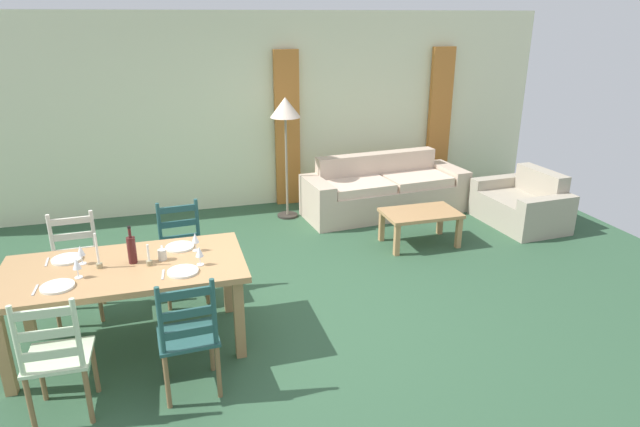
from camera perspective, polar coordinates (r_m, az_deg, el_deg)
ground_plane at (r=5.18m, az=-4.85°, el=-10.78°), size 9.60×9.60×0.02m
wall_far at (r=7.83m, az=-10.11°, el=10.26°), size 9.60×0.16×2.70m
curtain_panel_left at (r=7.88m, az=-3.44°, el=8.74°), size 0.35×0.08×2.20m
curtain_panel_right at (r=8.72m, az=12.33°, el=9.42°), size 0.35×0.08×2.20m
dining_table at (r=4.68m, az=-19.70°, el=-6.15°), size 1.90×0.96×0.75m
dining_chair_near_left at (r=4.17m, az=-25.81°, el=-13.38°), size 0.43×0.41×0.96m
dining_chair_near_right at (r=4.10m, az=-13.59°, el=-12.36°), size 0.44×0.42×0.96m
dining_chair_far_left at (r=5.48m, az=-24.13°, el=-5.06°), size 0.43×0.42×0.96m
dining_chair_far_right at (r=5.46m, az=-14.18°, el=-3.92°), size 0.45×0.43×0.96m
dinner_plate_near_left at (r=4.48m, az=-25.74°, el=-6.89°), size 0.24×0.24×0.02m
fork_near_left at (r=4.51m, az=-27.61°, el=-7.09°), size 0.02×0.17×0.01m
dinner_plate_near_right at (r=4.40m, az=-14.13°, el=-5.89°), size 0.24×0.24×0.02m
fork_near_right at (r=4.40m, az=-16.07°, el=-6.15°), size 0.03×0.17×0.01m
dinner_plate_far_left at (r=4.93m, az=-24.93°, el=-4.34°), size 0.24×0.24×0.02m
fork_far_left at (r=4.96m, az=-26.62°, el=-4.55°), size 0.02×0.17×0.01m
dinner_plate_far_right at (r=4.86m, az=-14.43°, el=-3.39°), size 0.24×0.24×0.02m
fork_far_right at (r=4.86m, az=-16.18°, el=-3.62°), size 0.02×0.17×0.01m
wine_bottle at (r=4.64m, az=-19.06°, el=-3.55°), size 0.07×0.07×0.32m
wine_glass_near_left at (r=4.53m, az=-24.08°, el=-4.89°), size 0.06×0.06×0.16m
wine_glass_near_right at (r=4.45m, az=-12.49°, el=-3.98°), size 0.06×0.06×0.16m
wine_glass_far_left at (r=4.77m, az=-23.72°, el=-3.64°), size 0.06×0.06×0.16m
wine_glass_far_right at (r=4.72m, az=-12.90°, el=-2.59°), size 0.06×0.06×0.16m
coffee_cup_primary at (r=4.65m, az=-16.15°, el=-4.16°), size 0.07×0.07×0.09m
candle_tall at (r=4.65m, az=-22.15°, el=-4.31°), size 0.05×0.05×0.30m
candle_short at (r=4.58m, az=-17.43°, el=-4.63°), size 0.05×0.05×0.18m
couch at (r=7.74m, az=6.61°, el=2.25°), size 2.34×1.00×0.80m
coffee_table at (r=6.67m, az=10.44°, el=-0.32°), size 0.90×0.56×0.42m
armchair_upholstered at (r=7.75m, az=20.54°, el=0.76°), size 0.86×1.20×0.72m
standing_lamp at (r=7.24m, az=-3.64°, el=10.24°), size 0.40×0.40×1.64m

